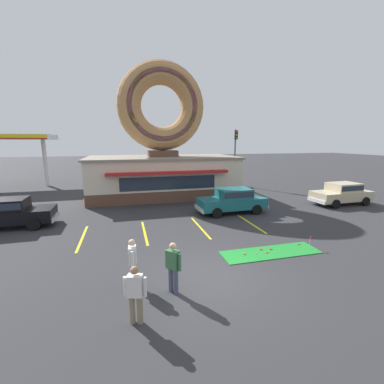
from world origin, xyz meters
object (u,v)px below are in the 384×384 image
Objects in this scene: golf_ball at (256,253)px; trash_bin at (250,193)px; car_teal at (232,200)px; putting_flag_pin at (311,239)px; pedestrian_blue_sweater_man at (173,265)px; car_black at (8,212)px; traffic_light_pole at (235,150)px; car_champagne at (342,193)px; pedestrian_leather_jacket_man at (135,292)px; pedestrian_hooded_kid at (133,261)px.

golf_ball is 10.50m from trash_bin.
putting_flag_pin is at bearing -81.20° from car_teal.
car_teal is 9.66m from pedestrian_blue_sweater_man.
trash_bin reaches higher than golf_ball.
car_black is at bearing 150.24° from golf_ball.
putting_flag_pin is at bearing -102.35° from traffic_light_pole.
car_champagne is at bearing 29.37° from pedestrian_blue_sweater_man.
traffic_light_pole is (11.08, 18.76, 2.84)m from pedestrian_leather_jacket_man.
trash_bin reaches higher than putting_flag_pin.
pedestrian_hooded_kid is (-15.43, -7.36, 0.01)m from car_champagne.
pedestrian_hooded_kid is at bearing -132.15° from car_teal.
pedestrian_leather_jacket_man is at bearing -136.54° from pedestrian_blue_sweater_man.
traffic_light_pole is at bearing 60.70° from pedestrian_blue_sweater_man.
pedestrian_leather_jacket_man is at bearing -126.06° from car_teal.
car_teal is at bearing 47.85° from pedestrian_hooded_kid.
car_teal is at bearing -1.37° from car_black.
pedestrian_hooded_kid reaches higher than pedestrian_leather_jacket_man.
pedestrian_hooded_kid reaches higher than golf_ball.
car_champagne is 6.66m from trash_bin.
pedestrian_hooded_kid is at bearing -167.23° from golf_ball.
traffic_light_pole is at bearing 114.33° from car_champagne.
putting_flag_pin is at bearing -1.88° from golf_ball.
pedestrian_hooded_kid reaches higher than putting_flag_pin.
car_champagne is 2.92× the size of pedestrian_leather_jacket_man.
traffic_light_pole reaches higher than golf_ball.
putting_flag_pin is 10.06m from car_champagne.
car_black is 0.79× the size of traffic_light_pole.
pedestrian_hooded_kid is (-1.18, 0.66, -0.02)m from pedestrian_blue_sweater_man.
putting_flag_pin is (2.56, -0.08, 0.39)m from golf_ball.
car_teal is 4.73× the size of trash_bin.
car_champagne is at bearing 25.50° from pedestrian_hooded_kid.
traffic_light_pole reaches higher than pedestrian_hooded_kid.
pedestrian_hooded_kid is at bearing -172.07° from putting_flag_pin.
car_black is (-11.34, 6.49, 0.82)m from golf_ball.
trash_bin is at bearing 47.77° from pedestrian_hooded_kid.
trash_bin is at bearing 52.15° from pedestrian_leather_jacket_man.
car_teal is 0.79× the size of traffic_light_pole.
pedestrian_hooded_kid reaches higher than trash_bin.
traffic_light_pole is at bearing 59.43° from pedestrian_leather_jacket_man.
traffic_light_pole is (4.45, 9.66, 2.84)m from car_teal.
car_champagne is 17.93m from pedestrian_leather_jacket_man.
car_champagne reaches higher than golf_ball.
golf_ball is 5.23m from pedestrian_hooded_kid.
pedestrian_leather_jacket_man is (-1.18, -1.12, -0.03)m from pedestrian_blue_sweater_man.
trash_bin is (4.57, 9.44, 0.45)m from golf_ball.
pedestrian_leather_jacket_man is (-0.00, -1.78, -0.01)m from pedestrian_hooded_kid.
car_champagne reaches higher than pedestrian_leather_jacket_man.
car_champagne is 2.88× the size of pedestrian_hooded_kid.
putting_flag_pin is at bearing 20.48° from pedestrian_leather_jacket_man.
pedestrian_blue_sweater_man reaches higher than pedestrian_leather_jacket_man.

